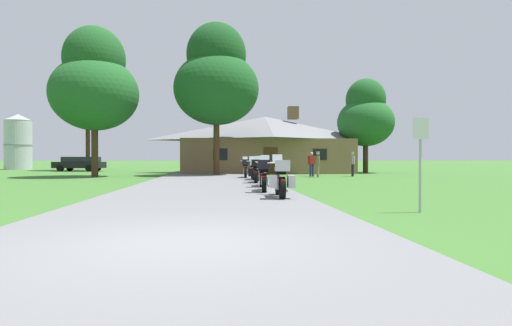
{
  "coord_description": "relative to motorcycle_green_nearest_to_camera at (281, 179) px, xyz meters",
  "views": [
    {
      "loc": [
        0.51,
        -5.86,
        1.22
      ],
      "look_at": [
        2.7,
        18.93,
        0.96
      ],
      "focal_mm": 29.42,
      "sensor_mm": 36.0,
      "label": 1
    }
  ],
  "objects": [
    {
      "name": "stone_lodge",
      "position": [
        2.19,
        24.38,
        1.93
      ],
      "size": [
        14.89,
        8.92,
        5.84
      ],
      "color": "brown",
      "rests_on": "ground"
    },
    {
      "name": "tree_by_lodge_front",
      "position": [
        -2.03,
        18.17,
        6.41
      ],
      "size": [
        6.16,
        6.16,
        11.07
      ],
      "color": "#422D19",
      "rests_on": "ground"
    },
    {
      "name": "tree_left_far",
      "position": [
        -15.46,
        32.58,
        7.02
      ],
      "size": [
        5.76,
        5.76,
        11.42
      ],
      "color": "#422D19",
      "rests_on": "ground"
    },
    {
      "name": "ground_plane",
      "position": [
        -2.35,
        13.45,
        -0.61
      ],
      "size": [
        500.0,
        500.0,
        0.0
      ],
      "primitive_type": "plane",
      "color": "#386628"
    },
    {
      "name": "motorcycle_green_nearest_to_camera",
      "position": [
        0.0,
        0.0,
        0.0
      ],
      "size": [
        0.76,
        2.08,
        1.3
      ],
      "rotation": [
        0.0,
        0.0,
        -0.04
      ],
      "color": "black",
      "rests_on": "asphalt_driveway"
    },
    {
      "name": "tree_right_of_lodge",
      "position": [
        10.78,
        22.81,
        4.33
      ],
      "size": [
        4.86,
        4.86,
        8.13
      ],
      "color": "#422D19",
      "rests_on": "ground"
    },
    {
      "name": "tree_left_near",
      "position": [
        -10.16,
        16.54,
        5.66
      ],
      "size": [
        5.8,
        5.8,
        10.07
      ],
      "color": "#422D19",
      "rests_on": "ground"
    },
    {
      "name": "metal_signpost_roadside",
      "position": [
        2.69,
        -3.33,
        0.74
      ],
      "size": [
        0.36,
        0.06,
        2.14
      ],
      "color": "#9EA0A5",
      "rests_on": "ground"
    },
    {
      "name": "parked_black_suv_far_left",
      "position": [
        -15.16,
        29.08,
        0.17
      ],
      "size": [
        4.86,
        2.67,
        1.4
      ],
      "rotation": [
        0.0,
        0.0,
        1.38
      ],
      "color": "black",
      "rests_on": "ground"
    },
    {
      "name": "motorcycle_black_second_in_row",
      "position": [
        -0.22,
        2.44,
        0.01
      ],
      "size": [
        0.74,
        2.08,
        1.3
      ],
      "rotation": [
        0.0,
        0.0,
        -0.13
      ],
      "color": "black",
      "rests_on": "asphalt_driveway"
    },
    {
      "name": "metal_silo_distant",
      "position": [
        -24.33,
        36.8,
        2.51
      ],
      "size": [
        2.92,
        2.92,
        6.22
      ],
      "color": "#B2B7BC",
      "rests_on": "ground"
    },
    {
      "name": "motorcycle_orange_third_in_row",
      "position": [
        -0.03,
        5.11,
        0.01
      ],
      "size": [
        0.74,
        2.08,
        1.3
      ],
      "rotation": [
        0.0,
        0.0,
        -0.13
      ],
      "color": "black",
      "rests_on": "asphalt_driveway"
    },
    {
      "name": "bystander_red_shirt_by_tree",
      "position": [
        4.45,
        15.67,
        0.32
      ],
      "size": [
        0.55,
        0.26,
        1.67
      ],
      "rotation": [
        0.0,
        0.0,
        3.25
      ],
      "color": "navy",
      "rests_on": "ground"
    },
    {
      "name": "motorcycle_blue_farthest_in_row",
      "position": [
        -0.22,
        13.37,
        0.01
      ],
      "size": [
        0.66,
        2.08,
        1.3
      ],
      "rotation": [
        0.0,
        0.0,
        -0.04
      ],
      "color": "black",
      "rests_on": "asphalt_driveway"
    },
    {
      "name": "asphalt_driveway",
      "position": [
        -2.35,
        11.45,
        -0.58
      ],
      "size": [
        6.4,
        80.0,
        0.06
      ],
      "primitive_type": "cube",
      "color": "slate",
      "rests_on": "ground"
    },
    {
      "name": "bystander_gray_shirt_near_lodge",
      "position": [
        7.28,
        15.55,
        0.34
      ],
      "size": [
        0.36,
        0.5,
        1.69
      ],
      "rotation": [
        0.0,
        0.0,
        4.25
      ],
      "color": "black",
      "rests_on": "ground"
    },
    {
      "name": "bystander_olive_shirt_beside_signpost",
      "position": [
        4.61,
        14.52,
        0.34
      ],
      "size": [
        0.33,
        0.52,
        1.69
      ],
      "rotation": [
        0.0,
        0.0,
        4.37
      ],
      "color": "#75664C",
      "rests_on": "ground"
    },
    {
      "name": "motorcycle_yellow_fourth_in_row",
      "position": [
        -0.02,
        7.88,
        0.0
      ],
      "size": [
        0.91,
        2.08,
        1.3
      ],
      "rotation": [
        0.0,
        0.0,
        -0.15
      ],
      "color": "black",
      "rests_on": "asphalt_driveway"
    },
    {
      "name": "motorcycle_blue_fifth_in_row",
      "position": [
        0.05,
        10.71,
        0.01
      ],
      "size": [
        0.66,
        2.08,
        1.3
      ],
      "rotation": [
        0.0,
        0.0,
        -0.01
      ],
      "color": "black",
      "rests_on": "asphalt_driveway"
    }
  ]
}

